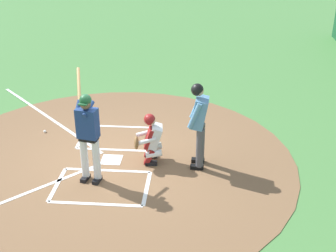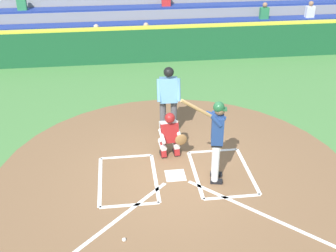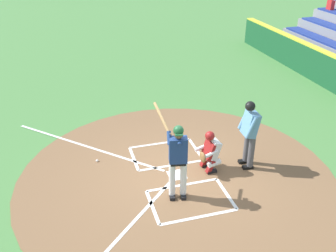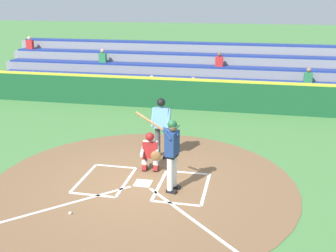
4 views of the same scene
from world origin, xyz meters
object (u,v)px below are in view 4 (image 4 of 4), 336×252
(plate_umpire, at_px, (162,124))
(catcher, at_px, (151,151))
(batter, at_px, (172,150))
(baseball, at_px, (70,213))

(plate_umpire, bearing_deg, catcher, 84.85)
(batter, xyz_separation_m, baseball, (2.01, 1.63, -1.06))
(catcher, relative_size, plate_umpire, 0.61)
(batter, bearing_deg, catcher, -53.86)
(catcher, height_order, baseball, catcher)
(catcher, relative_size, baseball, 15.27)
(catcher, xyz_separation_m, plate_umpire, (-0.09, -1.01, 0.49))
(catcher, distance_m, plate_umpire, 1.13)
(plate_umpire, bearing_deg, baseball, 71.20)
(plate_umpire, bearing_deg, batter, 108.83)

